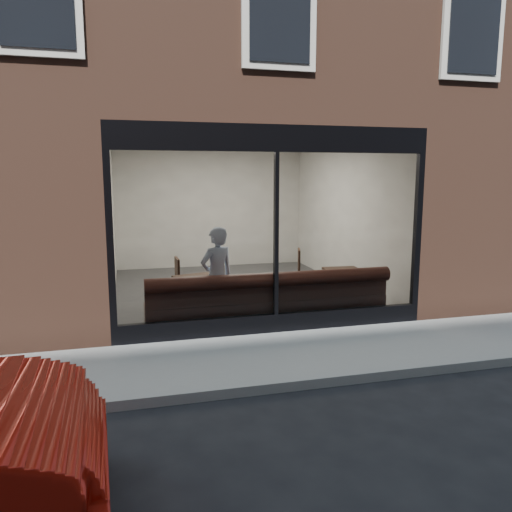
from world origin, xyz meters
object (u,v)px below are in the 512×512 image
object	(u,v)px
cafe_table_left	(197,278)
cafe_table_right	(344,271)
cafe_chair_left	(168,296)
person	(217,277)
banquette	(268,312)
cafe_chair_right	(290,283)

from	to	relation	value
cafe_table_left	cafe_table_right	distance (m)	2.69
cafe_table_left	cafe_chair_left	xyz separation A→B (m)	(-0.42, 0.90, -0.50)
cafe_table_right	cafe_chair_left	world-z (taller)	cafe_table_right
person	cafe_table_right	bearing A→B (deg)	166.20
cafe_table_left	banquette	bearing A→B (deg)	-26.53
cafe_chair_left	cafe_chair_right	bearing A→B (deg)	-170.28
banquette	cafe_chair_right	world-z (taller)	banquette
cafe_chair_left	cafe_chair_right	distance (m)	2.61
banquette	cafe_chair_left	world-z (taller)	banquette
banquette	cafe_chair_right	bearing A→B (deg)	62.44
person	cafe_chair_left	size ratio (longest dim) A/B	3.73
banquette	cafe_chair_left	xyz separation A→B (m)	(-1.52, 1.45, 0.01)
banquette	person	size ratio (longest dim) A/B	2.44
cafe_table_left	cafe_chair_left	world-z (taller)	cafe_table_left
cafe_table_left	cafe_chair_left	size ratio (longest dim) A/B	1.50
cafe_table_right	cafe_chair_right	xyz separation A→B (m)	(-0.55, 1.43, -0.50)
cafe_chair_right	banquette	bearing A→B (deg)	80.08
cafe_table_left	cafe_chair_right	bearing A→B (deg)	33.86
person	cafe_table_left	bearing A→B (deg)	-72.89
person	cafe_chair_left	bearing A→B (deg)	-82.63
cafe_chair_left	cafe_table_left	bearing A→B (deg)	113.07
cafe_table_left	cafe_chair_right	xyz separation A→B (m)	(2.14, 1.43, -0.50)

